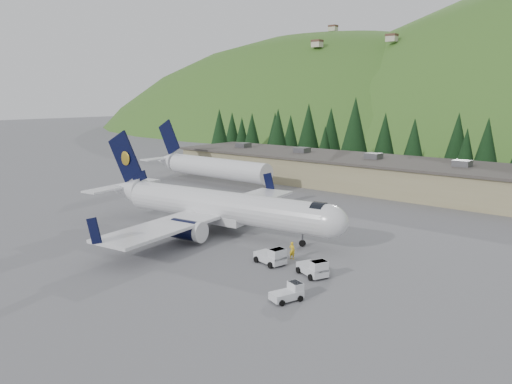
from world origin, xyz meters
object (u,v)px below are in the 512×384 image
object	(u,v)px
terminal_building	(347,170)
ramp_worker	(292,250)
baggage_tug_a	(272,257)
baggage_tug_c	(289,293)
baggage_tug_b	(314,268)
airliner	(216,206)
second_airliner	(207,166)

from	to	relation	value
terminal_building	ramp_worker	xyz separation A→B (m)	(16.87, -40.72, -1.73)
baggage_tug_a	terminal_building	size ratio (longest dim) A/B	0.05
baggage_tug_a	baggage_tug_c	xyz separation A→B (m)	(6.27, -5.89, -0.15)
baggage_tug_a	terminal_building	xyz separation A→B (m)	(-16.31, 43.22, 1.86)
baggage_tug_b	ramp_worker	bearing A→B (deg)	172.52
airliner	second_airliner	size ratio (longest dim) A/B	1.26
baggage_tug_c	baggage_tug_b	bearing A→B (deg)	33.64
baggage_tug_c	ramp_worker	size ratio (longest dim) A/B	1.60
second_airliner	baggage_tug_a	xyz separation A→B (m)	(36.22, -27.22, -2.56)
baggage_tug_a	second_airliner	bearing A→B (deg)	155.09
baggage_tug_a	airliner	bearing A→B (deg)	169.56
baggage_tug_a	baggage_tug_b	distance (m)	4.91
airliner	terminal_building	bearing A→B (deg)	88.42
baggage_tug_a	ramp_worker	bearing A→B (deg)	89.26
ramp_worker	terminal_building	bearing A→B (deg)	-69.73
airliner	baggage_tug_b	xyz separation A→B (m)	(17.20, -5.27, -2.31)
second_airliner	baggage_tug_b	bearing A→B (deg)	-33.68
terminal_building	second_airliner	bearing A→B (deg)	-141.22
airliner	ramp_worker	bearing A→B (deg)	-18.95
baggage_tug_a	ramp_worker	distance (m)	2.56
airliner	baggage_tug_b	size ratio (longest dim) A/B	9.96
airliner	baggage_tug_c	bearing A→B (deg)	-38.16
airliner	second_airliner	bearing A→B (deg)	129.64
second_airliner	ramp_worker	distance (m)	44.39
second_airliner	terminal_building	distance (m)	25.55
second_airliner	ramp_worker	bearing A→B (deg)	-33.90
second_airliner	terminal_building	bearing A→B (deg)	38.78
baggage_tug_a	ramp_worker	xyz separation A→B (m)	(0.57, 2.50, 0.13)
terminal_building	ramp_worker	world-z (taller)	terminal_building
baggage_tug_a	baggage_tug_b	size ratio (longest dim) A/B	1.00
baggage_tug_b	ramp_worker	distance (m)	5.11
baggage_tug_a	baggage_tug_c	world-z (taller)	baggage_tug_a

